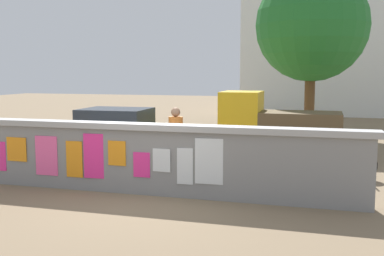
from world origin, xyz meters
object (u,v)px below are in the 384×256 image
at_px(motorcycle, 253,162).
at_px(person_walking, 176,134).
at_px(car_parked, 111,131).
at_px(bicycle_near, 339,163).
at_px(tree_roadside, 312,26).
at_px(auto_rickshaw_truck, 273,123).

bearing_deg(motorcycle, person_walking, 173.21).
bearing_deg(car_parked, motorcycle, -24.85).
distance_m(bicycle_near, person_walking, 3.83).
bearing_deg(person_walking, motorcycle, -6.79).
distance_m(bicycle_near, tree_roadside, 8.62).
distance_m(car_parked, bicycle_near, 6.43).
height_order(motorcycle, tree_roadside, tree_roadside).
height_order(auto_rickshaw_truck, motorcycle, auto_rickshaw_truck).
xyz_separation_m(motorcycle, tree_roadside, (0.97, 8.49, 3.76)).
relative_size(car_parked, person_walking, 2.37).
bearing_deg(person_walking, auto_rickshaw_truck, 63.82).
xyz_separation_m(person_walking, tree_roadside, (2.85, 8.26, 3.23)).
distance_m(person_walking, tree_roadside, 9.32).
relative_size(auto_rickshaw_truck, bicycle_near, 2.12).
bearing_deg(person_walking, car_parked, 144.42).
relative_size(auto_rickshaw_truck, person_walking, 2.22).
bearing_deg(motorcycle, car_parked, 155.15).
bearing_deg(auto_rickshaw_truck, car_parked, -155.40).
bearing_deg(auto_rickshaw_truck, motorcycle, -90.40).
bearing_deg(auto_rickshaw_truck, bicycle_near, -60.85).
bearing_deg(tree_roadside, car_parked, -130.10).
bearing_deg(car_parked, person_walking, -35.58).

